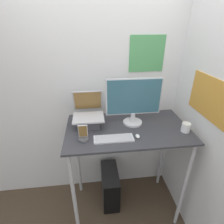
# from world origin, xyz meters

# --- Properties ---
(wall_back) EXTENTS (6.00, 0.06, 2.60)m
(wall_back) POSITION_xyz_m (0.00, 0.76, 1.30)
(wall_back) COLOR silver
(wall_back) RESTS_ON ground_plane
(wall_side_right) EXTENTS (0.06, 6.00, 2.60)m
(wall_side_right) POSITION_xyz_m (0.68, 0.00, 1.30)
(wall_side_right) COLOR silver
(wall_side_right) RESTS_ON ground_plane
(desk) EXTENTS (1.19, 0.67, 1.14)m
(desk) POSITION_xyz_m (0.00, 0.34, 0.97)
(desk) COLOR #333338
(desk) RESTS_ON ground_plane
(laptop) EXTENTS (0.30, 0.29, 0.33)m
(laptop) POSITION_xyz_m (-0.37, 0.43, 1.23)
(laptop) COLOR #4C4C51
(laptop) RESTS_ON desk
(monitor) EXTENTS (0.54, 0.19, 0.47)m
(monitor) POSITION_xyz_m (0.07, 0.42, 1.38)
(monitor) COLOR silver
(monitor) RESTS_ON desk
(keyboard) EXTENTS (0.35, 0.12, 0.02)m
(keyboard) POSITION_xyz_m (-0.16, 0.16, 1.15)
(keyboard) COLOR silver
(keyboard) RESTS_ON desk
(mouse) EXTENTS (0.04, 0.06, 0.03)m
(mouse) POSITION_xyz_m (0.06, 0.16, 1.15)
(mouse) COLOR white
(mouse) RESTS_ON desk
(cell_phone) EXTENTS (0.09, 0.09, 0.15)m
(cell_phone) POSITION_xyz_m (-0.42, 0.18, 1.18)
(cell_phone) COLOR #4C4C51
(cell_phone) RESTS_ON desk
(computer_tower) EXTENTS (0.20, 0.45, 0.45)m
(computer_tower) POSITION_xyz_m (-0.16, 0.45, 0.22)
(computer_tower) COLOR black
(computer_tower) RESTS_ON ground_plane
(mug) EXTENTS (0.08, 0.08, 0.09)m
(mug) POSITION_xyz_m (0.52, 0.21, 1.19)
(mug) COLOR white
(mug) RESTS_ON desk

